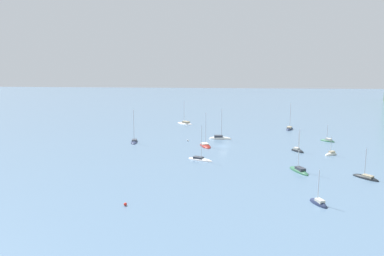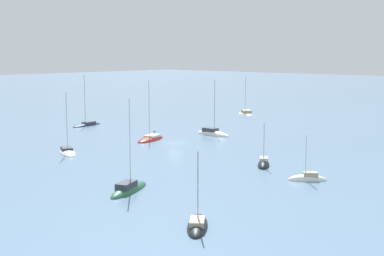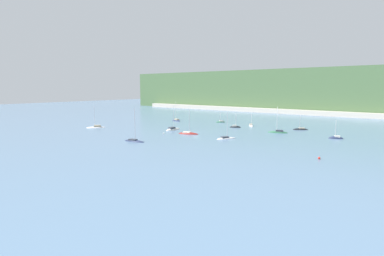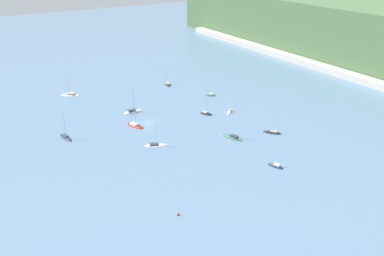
{
  "view_description": "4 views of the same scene",
  "coord_description": "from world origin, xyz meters",
  "px_view_note": "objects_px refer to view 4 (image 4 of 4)",
  "views": [
    {
      "loc": [
        121.9,
        0.36,
        27.1
      ],
      "look_at": [
        -12.94,
        -11.51,
        3.72
      ],
      "focal_mm": 35.0,
      "sensor_mm": 36.0,
      "label": 1
    },
    {
      "loc": [
        68.82,
        66.19,
        16.27
      ],
      "look_at": [
        -9.2,
        -4.08,
        1.42
      ],
      "focal_mm": 50.0,
      "sensor_mm": 36.0,
      "label": 2
    },
    {
      "loc": [
        75.46,
        -99.86,
        18.74
      ],
      "look_at": [
        2.88,
        -6.51,
        2.71
      ],
      "focal_mm": 28.0,
      "sensor_mm": 36.0,
      "label": 3
    },
    {
      "loc": [
        120.83,
        -55.72,
        61.33
      ],
      "look_at": [
        17.73,
        8.82,
        2.45
      ],
      "focal_mm": 35.0,
      "sensor_mm": 36.0,
      "label": 4
    }
  ],
  "objects_px": {
    "sailboat_0": "(272,133)",
    "sailboat_5": "(156,145)",
    "sailboat_7": "(66,137)",
    "sailboat_1": "(70,95)",
    "sailboat_2": "(206,114)",
    "sailboat_6": "(233,138)",
    "sailboat_3": "(133,112)",
    "sailboat_10": "(210,95)",
    "mooring_buoy_1": "(178,214)",
    "mooring_buoy_0": "(111,122)",
    "sailboat_11": "(276,166)",
    "sailboat_8": "(230,112)",
    "sailboat_4": "(168,84)",
    "sailboat_9": "(135,126)"
  },
  "relations": [
    {
      "from": "sailboat_3",
      "to": "mooring_buoy_0",
      "type": "xyz_separation_m",
      "value": [
        5.07,
        -11.38,
        0.17
      ]
    },
    {
      "from": "sailboat_7",
      "to": "mooring_buoy_0",
      "type": "height_order",
      "value": "sailboat_7"
    },
    {
      "from": "mooring_buoy_1",
      "to": "mooring_buoy_0",
      "type": "bearing_deg",
      "value": 174.47
    },
    {
      "from": "sailboat_8",
      "to": "sailboat_11",
      "type": "distance_m",
      "value": 43.54
    },
    {
      "from": "sailboat_3",
      "to": "sailboat_10",
      "type": "relative_size",
      "value": 1.81
    },
    {
      "from": "sailboat_7",
      "to": "mooring_buoy_1",
      "type": "xyz_separation_m",
      "value": [
        58.42,
        12.47,
        0.2
      ]
    },
    {
      "from": "sailboat_11",
      "to": "mooring_buoy_1",
      "type": "height_order",
      "value": "sailboat_11"
    },
    {
      "from": "sailboat_5",
      "to": "mooring_buoy_1",
      "type": "relative_size",
      "value": 16.91
    },
    {
      "from": "sailboat_11",
      "to": "mooring_buoy_0",
      "type": "relative_size",
      "value": 13.27
    },
    {
      "from": "sailboat_1",
      "to": "sailboat_3",
      "type": "bearing_deg",
      "value": 153.03
    },
    {
      "from": "sailboat_2",
      "to": "sailboat_5",
      "type": "relative_size",
      "value": 0.68
    },
    {
      "from": "sailboat_7",
      "to": "sailboat_1",
      "type": "bearing_deg",
      "value": 152.94
    },
    {
      "from": "sailboat_2",
      "to": "sailboat_9",
      "type": "bearing_deg",
      "value": -132.66
    },
    {
      "from": "sailboat_6",
      "to": "sailboat_4",
      "type": "bearing_deg",
      "value": -28.5
    },
    {
      "from": "sailboat_4",
      "to": "sailboat_8",
      "type": "distance_m",
      "value": 44.33
    },
    {
      "from": "sailboat_1",
      "to": "sailboat_5",
      "type": "xyz_separation_m",
      "value": [
        64.3,
        11.23,
        -0.04
      ]
    },
    {
      "from": "sailboat_2",
      "to": "sailboat_11",
      "type": "bearing_deg",
      "value": -38.03
    },
    {
      "from": "sailboat_4",
      "to": "sailboat_5",
      "type": "bearing_deg",
      "value": 167.08
    },
    {
      "from": "sailboat_8",
      "to": "sailboat_1",
      "type": "bearing_deg",
      "value": -86.82
    },
    {
      "from": "sailboat_0",
      "to": "sailboat_5",
      "type": "distance_m",
      "value": 42.93
    },
    {
      "from": "sailboat_2",
      "to": "mooring_buoy_1",
      "type": "bearing_deg",
      "value": -72.91
    },
    {
      "from": "sailboat_2",
      "to": "sailboat_5",
      "type": "height_order",
      "value": "sailboat_5"
    },
    {
      "from": "sailboat_9",
      "to": "sailboat_2",
      "type": "bearing_deg",
      "value": 61.14
    },
    {
      "from": "mooring_buoy_1",
      "to": "sailboat_2",
      "type": "bearing_deg",
      "value": 139.63
    },
    {
      "from": "sailboat_10",
      "to": "sailboat_3",
      "type": "bearing_deg",
      "value": 40.07
    },
    {
      "from": "sailboat_4",
      "to": "sailboat_6",
      "type": "height_order",
      "value": "sailboat_6"
    },
    {
      "from": "sailboat_1",
      "to": "sailboat_11",
      "type": "xyz_separation_m",
      "value": [
        96.18,
        36.52,
        -0.05
      ]
    },
    {
      "from": "sailboat_2",
      "to": "sailboat_8",
      "type": "distance_m",
      "value": 9.9
    },
    {
      "from": "sailboat_10",
      "to": "mooring_buoy_0",
      "type": "height_order",
      "value": "sailboat_10"
    },
    {
      "from": "sailboat_3",
      "to": "sailboat_6",
      "type": "distance_m",
      "value": 45.1
    },
    {
      "from": "sailboat_2",
      "to": "sailboat_6",
      "type": "height_order",
      "value": "sailboat_6"
    },
    {
      "from": "sailboat_1",
      "to": "mooring_buoy_1",
      "type": "relative_size",
      "value": 17.17
    },
    {
      "from": "sailboat_9",
      "to": "sailboat_3",
      "type": "bearing_deg",
      "value": 140.45
    },
    {
      "from": "sailboat_8",
      "to": "sailboat_5",
      "type": "bearing_deg",
      "value": -25.5
    },
    {
      "from": "mooring_buoy_0",
      "to": "sailboat_8",
      "type": "bearing_deg",
      "value": 70.2
    },
    {
      "from": "sailboat_6",
      "to": "sailboat_7",
      "type": "bearing_deg",
      "value": 36.53
    },
    {
      "from": "sailboat_7",
      "to": "mooring_buoy_0",
      "type": "xyz_separation_m",
      "value": [
        -3.25,
        18.44,
        0.18
      ]
    },
    {
      "from": "sailboat_3",
      "to": "sailboat_7",
      "type": "relative_size",
      "value": 0.99
    },
    {
      "from": "sailboat_7",
      "to": "sailboat_10",
      "type": "bearing_deg",
      "value": 86.8
    },
    {
      "from": "sailboat_11",
      "to": "sailboat_8",
      "type": "bearing_deg",
      "value": -40.69
    },
    {
      "from": "sailboat_0",
      "to": "sailboat_5",
      "type": "bearing_deg",
      "value": 33.03
    },
    {
      "from": "sailboat_6",
      "to": "mooring_buoy_0",
      "type": "bearing_deg",
      "value": 21.13
    },
    {
      "from": "sailboat_1",
      "to": "sailboat_11",
      "type": "height_order",
      "value": "sailboat_1"
    },
    {
      "from": "mooring_buoy_0",
      "to": "sailboat_4",
      "type": "bearing_deg",
      "value": 124.86
    },
    {
      "from": "sailboat_3",
      "to": "sailboat_11",
      "type": "xyz_separation_m",
      "value": [
        62.65,
        20.04,
        -0.03
      ]
    },
    {
      "from": "sailboat_11",
      "to": "sailboat_6",
      "type": "bearing_deg",
      "value": -23.89
    },
    {
      "from": "sailboat_7",
      "to": "mooring_buoy_0",
      "type": "distance_m",
      "value": 18.72
    },
    {
      "from": "sailboat_3",
      "to": "sailboat_10",
      "type": "height_order",
      "value": "sailboat_3"
    },
    {
      "from": "sailboat_10",
      "to": "mooring_buoy_1",
      "type": "xyz_separation_m",
      "value": [
        65.78,
        -55.28,
        0.21
      ]
    },
    {
      "from": "sailboat_8",
      "to": "sailboat_10",
      "type": "distance_m",
      "value": 20.75
    }
  ]
}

